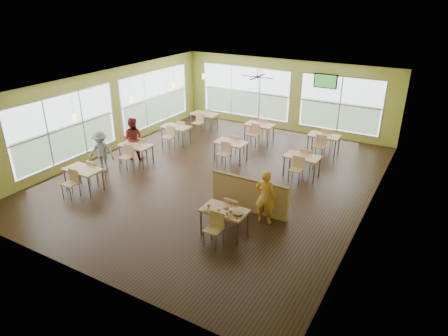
# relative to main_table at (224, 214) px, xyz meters

# --- Properties ---
(room) EXTENTS (12.00, 12.04, 3.20)m
(room) POSITION_rel_main_table_xyz_m (-2.00, 3.00, 0.97)
(room) COLOR black
(room) RESTS_ON ground
(window_bays) EXTENTS (9.24, 10.24, 2.38)m
(window_bays) POSITION_rel_main_table_xyz_m (-4.65, 6.08, 0.85)
(window_bays) COLOR white
(window_bays) RESTS_ON room
(main_table) EXTENTS (1.22, 1.52, 0.87)m
(main_table) POSITION_rel_main_table_xyz_m (0.00, 0.00, 0.00)
(main_table) COLOR tan
(main_table) RESTS_ON floor
(half_wall_divider) EXTENTS (2.40, 0.14, 1.04)m
(half_wall_divider) POSITION_rel_main_table_xyz_m (0.00, 1.45, -0.11)
(half_wall_divider) COLOR tan
(half_wall_divider) RESTS_ON floor
(dining_tables) EXTENTS (6.92, 8.72, 0.87)m
(dining_tables) POSITION_rel_main_table_xyz_m (-3.05, 4.71, -0.00)
(dining_tables) COLOR tan
(dining_tables) RESTS_ON floor
(pendant_lights) EXTENTS (0.11, 7.31, 0.86)m
(pendant_lights) POSITION_rel_main_table_xyz_m (-5.20, 3.68, 1.82)
(pendant_lights) COLOR #2D2119
(pendant_lights) RESTS_ON ceiling
(ceiling_fan) EXTENTS (1.25, 1.25, 0.29)m
(ceiling_fan) POSITION_rel_main_table_xyz_m (-2.00, 6.00, 2.32)
(ceiling_fan) COLOR #2D2119
(ceiling_fan) RESTS_ON ceiling
(tv_backwall) EXTENTS (1.00, 0.07, 0.60)m
(tv_backwall) POSITION_rel_main_table_xyz_m (-0.20, 8.90, 1.82)
(tv_backwall) COLOR black
(tv_backwall) RESTS_ON wall_back
(man_plaid) EXTENTS (0.59, 0.41, 1.58)m
(man_plaid) POSITION_rel_main_table_xyz_m (0.65, 1.11, 0.16)
(man_plaid) COLOR orange
(man_plaid) RESTS_ON floor
(patron_maroon) EXTENTS (0.95, 0.85, 1.63)m
(patron_maroon) POSITION_rel_main_table_xyz_m (-5.62, 2.84, 0.18)
(patron_maroon) COLOR maroon
(patron_maroon) RESTS_ON floor
(patron_grey) EXTENTS (1.09, 0.83, 1.49)m
(patron_grey) POSITION_rel_main_table_xyz_m (-5.79, 1.38, 0.11)
(patron_grey) COLOR slate
(patron_grey) RESTS_ON floor
(cup_blue) EXTENTS (0.09, 0.09, 0.34)m
(cup_blue) POSITION_rel_main_table_xyz_m (-0.42, -0.10, 0.19)
(cup_blue) COLOR white
(cup_blue) RESTS_ON main_table
(cup_yellow) EXTENTS (0.09, 0.09, 0.31)m
(cup_yellow) POSITION_rel_main_table_xyz_m (-0.07, -0.17, 0.18)
(cup_yellow) COLOR white
(cup_yellow) RESTS_ON main_table
(cup_red_near) EXTENTS (0.08, 0.08, 0.30)m
(cup_red_near) POSITION_rel_main_table_xyz_m (0.20, -0.20, 0.18)
(cup_red_near) COLOR white
(cup_red_near) RESTS_ON main_table
(cup_red_far) EXTENTS (0.10, 0.10, 0.38)m
(cup_red_far) POSITION_rel_main_table_xyz_m (0.25, -0.10, 0.19)
(cup_red_far) COLOR white
(cup_red_far) RESTS_ON main_table
(food_basket) EXTENTS (0.26, 0.26, 0.06)m
(food_basket) POSITION_rel_main_table_xyz_m (0.43, -0.05, 0.15)
(food_basket) COLOR black
(food_basket) RESTS_ON main_table
(ketchup_cup) EXTENTS (0.06, 0.06, 0.03)m
(ketchup_cup) POSITION_rel_main_table_xyz_m (0.50, -0.22, 0.13)
(ketchup_cup) COLOR #9E2D11
(ketchup_cup) RESTS_ON main_table
(wrapper_left) EXTENTS (0.15, 0.13, 0.04)m
(wrapper_left) POSITION_rel_main_table_xyz_m (-0.36, -0.30, 0.14)
(wrapper_left) COLOR tan
(wrapper_left) RESTS_ON main_table
(wrapper_mid) EXTENTS (0.21, 0.19, 0.04)m
(wrapper_mid) POSITION_rel_main_table_xyz_m (0.01, 0.09, 0.14)
(wrapper_mid) COLOR tan
(wrapper_mid) RESTS_ON main_table
(wrapper_right) EXTENTS (0.17, 0.16, 0.03)m
(wrapper_right) POSITION_rel_main_table_xyz_m (0.27, -0.30, 0.14)
(wrapper_right) COLOR tan
(wrapper_right) RESTS_ON main_table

